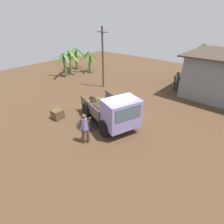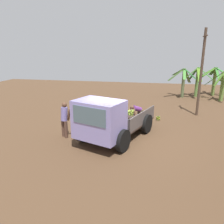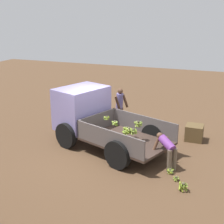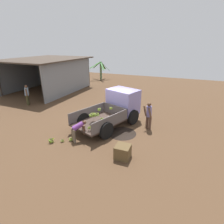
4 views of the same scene
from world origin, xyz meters
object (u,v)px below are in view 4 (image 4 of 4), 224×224
Objects in this scene: person_bystander_near_shed at (27,94)px; banana_bunch_on_ground_0 at (51,140)px; banana_bunch_on_ground_1 at (71,139)px; banana_bunch_on_ground_2 at (62,140)px; person_foreground_visitor at (149,115)px; wooden_crate_0 at (123,152)px; cargo_truck at (118,106)px; person_worker_loading at (78,129)px.

banana_bunch_on_ground_0 is (-4.06, -5.76, -0.79)m from person_bystander_near_shed.
banana_bunch_on_ground_2 is (-0.25, 0.36, -0.02)m from banana_bunch_on_ground_1.
person_bystander_near_shed is at bearing -59.93° from person_foreground_visitor.
person_foreground_visitor is at bearing -8.40° from wooden_crate_0.
banana_bunch_on_ground_0 is 0.98m from banana_bunch_on_ground_1.
banana_bunch_on_ground_1 is at bearing -16.27° from person_foreground_visitor.
banana_bunch_on_ground_1 is 3.00m from wooden_crate_0.
cargo_truck reaches higher than banana_bunch_on_ground_2.
person_bystander_near_shed is at bearing 68.00° from wooden_crate_0.
wooden_crate_0 is at bearing -136.81° from cargo_truck.
person_worker_loading is at bearing 78.78° from wooden_crate_0.
person_foreground_visitor is at bearing -49.98° from banana_bunch_on_ground_1.
person_bystander_near_shed reaches higher than person_worker_loading.
person_foreground_visitor reaches higher than banana_bunch_on_ground_1.
banana_bunch_on_ground_1 is (-0.20, 0.35, -0.57)m from person_worker_loading.
person_bystander_near_shed is at bearing 108.48° from cargo_truck.
person_worker_loading is at bearing -15.28° from person_foreground_visitor.
person_foreground_visitor is 5.02m from banana_bunch_on_ground_2.
banana_bunch_on_ground_1 is 0.44m from banana_bunch_on_ground_2.
person_worker_loading is at bearing -178.91° from cargo_truck.
cargo_truck is 4.43× the size of person_worker_loading.
banana_bunch_on_ground_1 is at bearing 83.78° from wooden_crate_0.
banana_bunch_on_ground_2 is (-3.57, 1.78, -0.98)m from cargo_truck.
banana_bunch_on_ground_0 is at bearing 119.94° from banana_bunch_on_ground_2.
person_worker_loading is at bearing -55.75° from person_bystander_near_shed.
person_worker_loading reaches higher than banana_bunch_on_ground_2.
banana_bunch_on_ground_2 is at bearing 160.36° from person_worker_loading.
person_bystander_near_shed is at bearing 58.70° from banana_bunch_on_ground_2.
person_bystander_near_shed is (0.64, 10.05, -0.00)m from person_foreground_visitor.
cargo_truck is at bearing -30.33° from banana_bunch_on_ground_0.
person_foreground_visitor is 3.32m from wooden_crate_0.
person_foreground_visitor is at bearing -33.65° from person_bystander_near_shed.
banana_bunch_on_ground_0 is 1.15× the size of banana_bunch_on_ground_1.
banana_bunch_on_ground_1 is 0.36× the size of wooden_crate_0.
wooden_crate_0 is at bearing -87.11° from banana_bunch_on_ground_0.
cargo_truck is 20.22× the size of banana_bunch_on_ground_1.
person_bystander_near_shed reaches higher than wooden_crate_0.
person_worker_loading is at bearing -60.23° from banana_bunch_on_ground_1.
cargo_truck reaches higher than person_worker_loading.
banana_bunch_on_ground_0 is (-3.84, 2.25, -0.93)m from cargo_truck.
banana_bunch_on_ground_2 is (-3.15, 3.82, -0.84)m from person_foreground_visitor.
person_worker_loading is 1.02m from banana_bunch_on_ground_2.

